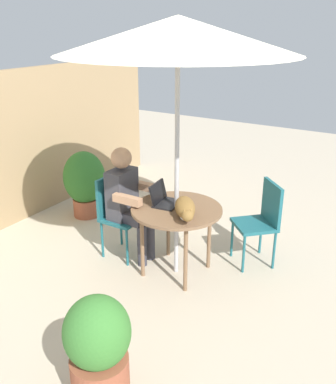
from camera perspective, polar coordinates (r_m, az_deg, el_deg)
ground_plane at (r=4.62m, az=1.08°, el=-10.42°), size 14.00×14.00×0.00m
fence_back at (r=5.73m, az=-20.19°, el=5.26°), size 5.46×0.08×1.92m
patio_table at (r=4.30m, az=1.14°, el=-2.99°), size 0.91×0.91×0.73m
patio_umbrella at (r=3.91m, az=1.33°, el=20.03°), size 2.15×2.15×2.51m
chair_occupied at (r=4.75m, az=-6.82°, el=-2.25°), size 0.40×0.40×0.91m
chair_empty at (r=4.64m, az=12.38°, el=-3.19°), size 0.57×0.57×0.91m
person_seated at (r=4.59m, az=-5.36°, el=-0.76°), size 0.48×0.48×1.25m
laptop at (r=4.35m, az=-0.70°, el=-0.77°), size 0.33×0.29×0.21m
cat at (r=4.06m, az=2.31°, el=-2.21°), size 0.57×0.40×0.17m
potted_plant_near_fence at (r=3.04m, az=-9.20°, el=-20.06°), size 0.44×0.44×0.85m
potted_plant_by_chair at (r=5.77m, az=-10.99°, el=1.42°), size 0.55×0.55×0.89m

